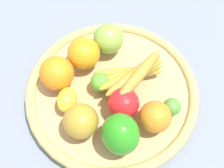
# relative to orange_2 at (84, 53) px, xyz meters

# --- Properties ---
(ground_plane) EXTENTS (2.40, 2.40, 0.00)m
(ground_plane) POSITION_rel_orange_2_xyz_m (0.08, 0.06, -0.08)
(ground_plane) COLOR slate
(ground_plane) RESTS_ON ground
(basket) EXTENTS (0.43, 0.43, 0.04)m
(basket) POSITION_rel_orange_2_xyz_m (0.08, 0.06, -0.06)
(basket) COLOR tan
(basket) RESTS_ON ground_plane
(orange_2) EXTENTS (0.11, 0.11, 0.08)m
(orange_2) POSITION_rel_orange_2_xyz_m (0.00, 0.00, 0.00)
(orange_2) COLOR orange
(orange_2) RESTS_ON basket
(apple_1) EXTENTS (0.09, 0.09, 0.07)m
(apple_1) POSITION_rel_orange_2_xyz_m (0.15, 0.08, -0.00)
(apple_1) COLOR red
(apple_1) RESTS_ON basket
(apple_0) EXTENTS (0.11, 0.11, 0.08)m
(apple_0) POSITION_rel_orange_2_xyz_m (-0.04, 0.07, -0.00)
(apple_0) COLOR #86AF45
(apple_0) RESTS_ON basket
(banana_bunch) EXTENTS (0.14, 0.17, 0.08)m
(banana_bunch) POSITION_rel_orange_2_xyz_m (0.07, 0.11, -0.00)
(banana_bunch) COLOR #A89438
(banana_bunch) RESTS_ON basket
(lime_0) EXTENTS (0.05, 0.05, 0.05)m
(lime_0) POSITION_rel_orange_2_xyz_m (0.08, 0.03, -0.02)
(lime_0) COLOR #58AB30
(lime_0) RESTS_ON basket
(bell_pepper) EXTENTS (0.10, 0.10, 0.10)m
(bell_pepper) POSITION_rel_orange_2_xyz_m (0.22, 0.06, 0.01)
(bell_pepper) COLOR #2A931C
(bell_pepper) RESTS_ON basket
(orange_1) EXTENTS (0.11, 0.11, 0.08)m
(orange_1) POSITION_rel_orange_2_xyz_m (0.05, -0.07, 0.00)
(orange_1) COLOR orange
(orange_1) RESTS_ON basket
(lemon_0) EXTENTS (0.07, 0.06, 0.05)m
(lemon_0) POSITION_rel_orange_2_xyz_m (0.11, -0.05, -0.02)
(lemon_0) COLOR yellow
(lemon_0) RESTS_ON basket
(orange_0) EXTENTS (0.09, 0.09, 0.07)m
(orange_0) POSITION_rel_orange_2_xyz_m (0.19, 0.14, -0.00)
(orange_0) COLOR orange
(orange_0) RESTS_ON basket
(apple_2) EXTENTS (0.10, 0.10, 0.08)m
(apple_2) POSITION_rel_orange_2_xyz_m (0.18, -0.02, -0.00)
(apple_2) COLOR #B2892B
(apple_2) RESTS_ON basket
(lime_1) EXTENTS (0.05, 0.05, 0.04)m
(lime_1) POSITION_rel_orange_2_xyz_m (0.16, 0.19, -0.02)
(lime_1) COLOR #519237
(lime_1) RESTS_ON basket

